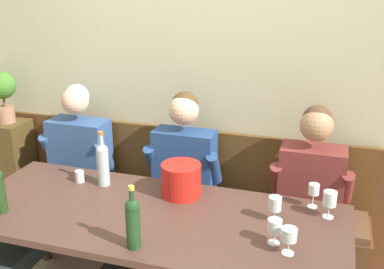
{
  "coord_description": "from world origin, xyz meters",
  "views": [
    {
      "loc": [
        0.91,
        -2.02,
        2.04
      ],
      "look_at": [
        0.13,
        0.43,
        1.11
      ],
      "focal_mm": 43.5,
      "sensor_mm": 36.0,
      "label": 1
    }
  ],
  "objects_px": {
    "wall_bench": "(191,222)",
    "person_right_seat": "(165,208)",
    "wine_bottle_clear_water": "(133,221)",
    "potted_plant": "(3,91)",
    "wine_glass_left_end": "(330,200)",
    "wine_glass_by_bottle": "(275,227)",
    "ice_bucket": "(181,180)",
    "wine_glass_near_bucket": "(275,205)",
    "dining_table": "(152,226)",
    "person_center_left_seat": "(305,229)",
    "wine_glass_mid_right": "(289,235)",
    "wine_bottle_green_tall": "(103,163)",
    "person_center_right_seat": "(53,190)",
    "wine_glass_right_end": "(314,191)",
    "water_tumbler_right": "(80,176)"
  },
  "relations": [
    {
      "from": "person_center_left_seat",
      "to": "wine_glass_mid_right",
      "type": "xyz_separation_m",
      "value": [
        -0.05,
        -0.49,
        0.24
      ]
    },
    {
      "from": "wine_bottle_clear_water",
      "to": "potted_plant",
      "type": "relative_size",
      "value": 0.82
    },
    {
      "from": "dining_table",
      "to": "wine_glass_by_bottle",
      "type": "relative_size",
      "value": 16.36
    },
    {
      "from": "ice_bucket",
      "to": "water_tumbler_right",
      "type": "height_order",
      "value": "ice_bucket"
    },
    {
      "from": "person_right_seat",
      "to": "ice_bucket",
      "type": "bearing_deg",
      "value": -21.37
    },
    {
      "from": "ice_bucket",
      "to": "wine_glass_near_bucket",
      "type": "relative_size",
      "value": 1.68
    },
    {
      "from": "ice_bucket",
      "to": "potted_plant",
      "type": "bearing_deg",
      "value": 163.14
    },
    {
      "from": "dining_table",
      "to": "person_center_left_seat",
      "type": "height_order",
      "value": "person_center_left_seat"
    },
    {
      "from": "dining_table",
      "to": "potted_plant",
      "type": "relative_size",
      "value": 5.36
    },
    {
      "from": "wine_glass_near_bucket",
      "to": "potted_plant",
      "type": "height_order",
      "value": "potted_plant"
    },
    {
      "from": "wall_bench",
      "to": "person_right_seat",
      "type": "distance_m",
      "value": 0.52
    },
    {
      "from": "person_right_seat",
      "to": "water_tumbler_right",
      "type": "height_order",
      "value": "person_right_seat"
    },
    {
      "from": "wine_glass_left_end",
      "to": "wine_bottle_green_tall",
      "type": "bearing_deg",
      "value": -179.93
    },
    {
      "from": "wine_glass_left_end",
      "to": "dining_table",
      "type": "bearing_deg",
      "value": -164.79
    },
    {
      "from": "ice_bucket",
      "to": "wine_bottle_clear_water",
      "type": "xyz_separation_m",
      "value": [
        -0.04,
        -0.6,
        0.04
      ]
    },
    {
      "from": "wine_bottle_clear_water",
      "to": "wine_glass_by_bottle",
      "type": "relative_size",
      "value": 2.5
    },
    {
      "from": "person_center_right_seat",
      "to": "wine_glass_near_bucket",
      "type": "relative_size",
      "value": 9.36
    },
    {
      "from": "wall_bench",
      "to": "wine_glass_by_bottle",
      "type": "height_order",
      "value": "wall_bench"
    },
    {
      "from": "person_right_seat",
      "to": "potted_plant",
      "type": "bearing_deg",
      "value": 163.53
    },
    {
      "from": "ice_bucket",
      "to": "wine_glass_near_bucket",
      "type": "bearing_deg",
      "value": -13.62
    },
    {
      "from": "ice_bucket",
      "to": "wine_bottle_clear_water",
      "type": "relative_size",
      "value": 0.72
    },
    {
      "from": "person_center_left_seat",
      "to": "wine_glass_by_bottle",
      "type": "xyz_separation_m",
      "value": [
        -0.13,
        -0.43,
        0.23
      ]
    },
    {
      "from": "wall_bench",
      "to": "person_right_seat",
      "type": "xyz_separation_m",
      "value": [
        -0.04,
        -0.41,
        0.32
      ]
    },
    {
      "from": "person_center_right_seat",
      "to": "wine_glass_by_bottle",
      "type": "relative_size",
      "value": 10.09
    },
    {
      "from": "potted_plant",
      "to": "person_right_seat",
      "type": "bearing_deg",
      "value": -16.47
    },
    {
      "from": "wine_glass_mid_right",
      "to": "wine_glass_left_end",
      "type": "bearing_deg",
      "value": 67.64
    },
    {
      "from": "wine_glass_left_end",
      "to": "wine_glass_mid_right",
      "type": "bearing_deg",
      "value": -112.36
    },
    {
      "from": "person_center_left_seat",
      "to": "water_tumbler_right",
      "type": "height_order",
      "value": "person_center_left_seat"
    },
    {
      "from": "wine_glass_mid_right",
      "to": "potted_plant",
      "type": "relative_size",
      "value": 0.34
    },
    {
      "from": "person_right_seat",
      "to": "wine_bottle_clear_water",
      "type": "height_order",
      "value": "person_right_seat"
    },
    {
      "from": "person_right_seat",
      "to": "wine_glass_by_bottle",
      "type": "bearing_deg",
      "value": -29.19
    },
    {
      "from": "wine_glass_by_bottle",
      "to": "potted_plant",
      "type": "xyz_separation_m",
      "value": [
        -2.23,
        0.85,
        0.31
      ]
    },
    {
      "from": "wine_glass_by_bottle",
      "to": "wine_glass_near_bucket",
      "type": "height_order",
      "value": "wine_glass_near_bucket"
    },
    {
      "from": "wall_bench",
      "to": "person_right_seat",
      "type": "relative_size",
      "value": 1.85
    },
    {
      "from": "person_center_right_seat",
      "to": "person_center_left_seat",
      "type": "bearing_deg",
      "value": 0.16
    },
    {
      "from": "dining_table",
      "to": "person_center_left_seat",
      "type": "distance_m",
      "value": 0.89
    },
    {
      "from": "wine_bottle_clear_water",
      "to": "wine_glass_by_bottle",
      "type": "xyz_separation_m",
      "value": [
        0.65,
        0.24,
        -0.05
      ]
    },
    {
      "from": "wine_bottle_green_tall",
      "to": "wine_glass_near_bucket",
      "type": "height_order",
      "value": "wine_bottle_green_tall"
    },
    {
      "from": "wine_glass_by_bottle",
      "to": "water_tumbler_right",
      "type": "distance_m",
      "value": 1.33
    },
    {
      "from": "person_center_right_seat",
      "to": "ice_bucket",
      "type": "relative_size",
      "value": 5.56
    },
    {
      "from": "wine_bottle_clear_water",
      "to": "wine_glass_right_end",
      "type": "height_order",
      "value": "wine_bottle_clear_water"
    },
    {
      "from": "wall_bench",
      "to": "person_center_right_seat",
      "type": "bearing_deg",
      "value": -155.43
    },
    {
      "from": "potted_plant",
      "to": "wine_glass_by_bottle",
      "type": "bearing_deg",
      "value": -20.93
    },
    {
      "from": "dining_table",
      "to": "person_right_seat",
      "type": "xyz_separation_m",
      "value": [
        -0.04,
        0.32,
        -0.06
      ]
    },
    {
      "from": "wine_glass_by_bottle",
      "to": "wine_glass_right_end",
      "type": "height_order",
      "value": "wine_glass_right_end"
    },
    {
      "from": "potted_plant",
      "to": "wine_glass_left_end",
      "type": "bearing_deg",
      "value": -11.52
    },
    {
      "from": "dining_table",
      "to": "person_right_seat",
      "type": "relative_size",
      "value": 1.63
    },
    {
      "from": "wine_glass_right_end",
      "to": "ice_bucket",
      "type": "bearing_deg",
      "value": -173.93
    },
    {
      "from": "wine_glass_left_end",
      "to": "wine_bottle_clear_water",
      "type": "bearing_deg",
      "value": -146.89
    },
    {
      "from": "person_right_seat",
      "to": "wine_glass_mid_right",
      "type": "bearing_deg",
      "value": -30.52
    }
  ]
}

